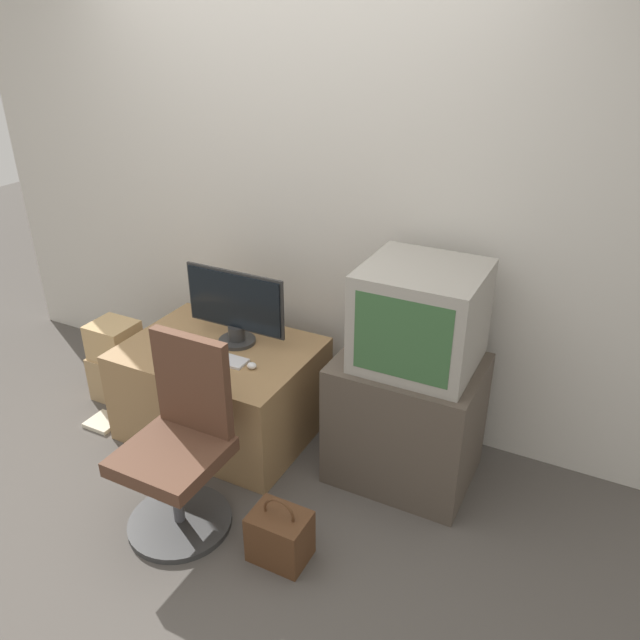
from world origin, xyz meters
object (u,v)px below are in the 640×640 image
Objects in this scene: mouse at (252,366)px; book at (104,422)px; main_monitor at (235,307)px; handbag at (280,536)px; crt_tv at (421,316)px; cardboard_box_lower at (120,376)px; keyboard at (218,357)px; office_chair at (180,451)px.

book is (-0.93, -0.19, -0.53)m from mouse.
handbag is (0.71, -0.77, -0.62)m from main_monitor.
main_monitor is at bearing 132.67° from handbag.
crt_tv is 1.99m from cardboard_box_lower.
keyboard is 0.62× the size of crt_tv.
keyboard is at bearing -87.44° from main_monitor.
main_monitor is 1.02m from crt_tv.
main_monitor is 0.36m from mouse.
crt_tv reaches higher than book.
book is (-0.90, 0.37, -0.38)m from office_chair.
handbag is (0.70, -0.57, -0.41)m from keyboard.
cardboard_box_lower is 0.33m from book.
cardboard_box_lower is at bearing -175.29° from crt_tv.
crt_tv is (0.79, 0.24, 0.35)m from mouse.
keyboard is at bearing 15.36° from book.
mouse is at bearing -1.21° from keyboard.
office_chair is (-0.03, -0.56, -0.16)m from mouse.
crt_tv is 1.16m from handbag.
office_chair reaches higher than keyboard.
cardboard_box_lower is 0.89× the size of handbag.
mouse reaches higher than book.
keyboard is at bearing -5.58° from cardboard_box_lower.
crt_tv is at bearing 16.62° from mouse.
handbag is (0.51, -0.01, -0.27)m from office_chair.
main_monitor is 1.11× the size of crt_tv.
office_chair is (-0.82, -0.79, -0.51)m from crt_tv.
main_monitor is 2.05× the size of cardboard_box_lower.
main_monitor is 3.38× the size of book.
main_monitor reaches higher than cardboard_box_lower.
crt_tv is 1.98m from book.
handbag is (0.48, -0.57, -0.42)m from mouse.
mouse is 0.16× the size of handbag.
main_monitor is 1.21m from handbag.
keyboard is 1.14× the size of cardboard_box_lower.
cardboard_box_lower is (-1.04, 0.09, -0.40)m from mouse.
main_monitor is 1.02m from cardboard_box_lower.
office_chair reaches higher than mouse.
crt_tv is at bearing 13.98° from book.
mouse is 0.86m from handbag.
keyboard is 0.61m from office_chair.
book is at bearing -168.31° from mouse.
mouse is 0.29× the size of book.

